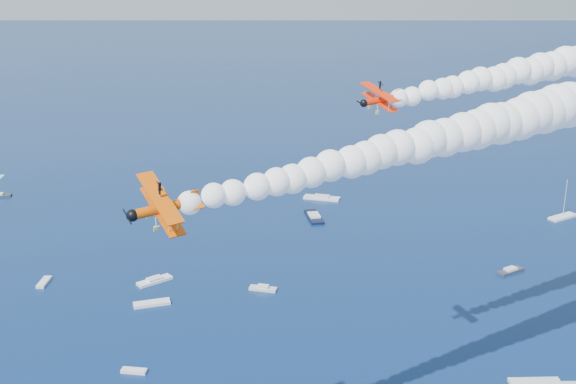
{
  "coord_description": "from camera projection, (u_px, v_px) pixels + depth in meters",
  "views": [
    {
      "loc": [
        2.38,
        -58.78,
        75.48
      ],
      "look_at": [
        5.04,
        26.04,
        47.96
      ],
      "focal_mm": 43.81,
      "sensor_mm": 36.0,
      "label": 1
    }
  ],
  "objects": [
    {
      "name": "biplane_lead",
      "position": [
        381.0,
        100.0,
        99.42
      ],
      "size": [
        9.72,
        10.71,
        6.61
      ],
      "primitive_type": null,
      "rotation": [
        -0.22,
        0.07,
        3.61
      ],
      "color": "#FF2705"
    },
    {
      "name": "biplane_trail",
      "position": [
        165.0,
        208.0,
        75.29
      ],
      "size": [
        12.13,
        13.3,
        9.02
      ],
      "primitive_type": null,
      "rotation": [
        -0.36,
        0.07,
        3.63
      ],
      "color": "#DE5004"
    },
    {
      "name": "smoke_trail_lead",
      "position": [
        547.0,
        66.0,
        113.75
      ],
      "size": [
        68.97,
        57.63,
        11.88
      ],
      "primitive_type": null,
      "rotation": [
        0.0,
        0.0,
        3.61
      ],
      "color": "white"
    },
    {
      "name": "smoke_trail_trail",
      "position": [
        407.0,
        147.0,
        90.06
      ],
      "size": [
        69.02,
        58.78,
        11.88
      ],
      "primitive_type": null,
      "rotation": [
        0.0,
        0.0,
        3.63
      ],
      "color": "white"
    },
    {
      "name": "spectator_boats",
      "position": [
        237.0,
        265.0,
        184.29
      ],
      "size": [
        233.76,
        177.94,
        0.7
      ],
      "color": "silver",
      "rests_on": "ground"
    },
    {
      "name": "boat_wakes",
      "position": [
        154.0,
        285.0,
        173.48
      ],
      "size": [
        194.1,
        150.44,
        0.04
      ],
      "color": "white",
      "rests_on": "ground"
    }
  ]
}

